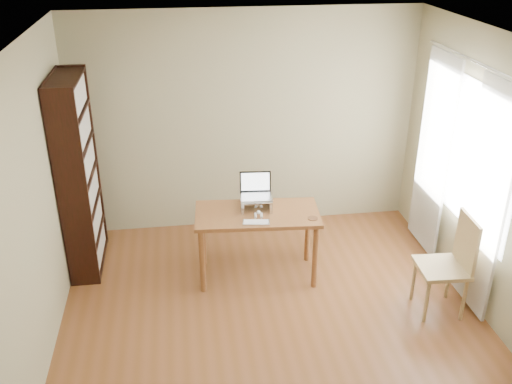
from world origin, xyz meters
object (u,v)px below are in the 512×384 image
at_px(desk, 257,222).
at_px(keyboard, 256,222).
at_px(chair, 451,261).
at_px(laptop, 255,190).
at_px(cat, 257,203).
at_px(bookshelf, 79,176).

height_order(desk, keyboard, keyboard).
bearing_deg(desk, chair, -21.76).
relative_size(laptop, chair, 0.34).
bearing_deg(keyboard, chair, -10.98).
relative_size(cat, chair, 0.47).
bearing_deg(bookshelf, keyboard, -22.50).
relative_size(bookshelf, desk, 1.61).
xyz_separation_m(laptop, chair, (1.72, -0.98, -0.40)).
xyz_separation_m(bookshelf, chair, (3.51, -1.34, -0.51)).
distance_m(desk, cat, 0.20).
xyz_separation_m(bookshelf, laptop, (1.79, -0.37, -0.11)).
bearing_deg(bookshelf, laptop, -11.59).
relative_size(laptop, cat, 0.72).
relative_size(desk, keyboard, 4.75).
bearing_deg(keyboard, desk, 87.42).
xyz_separation_m(desk, cat, (0.02, 0.11, 0.17)).
height_order(keyboard, chair, chair).
bearing_deg(chair, keyboard, 163.54).
bearing_deg(bookshelf, chair, -20.97).
bearing_deg(bookshelf, desk, -15.71).
bearing_deg(laptop, chair, -25.32).
relative_size(bookshelf, laptop, 6.24).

